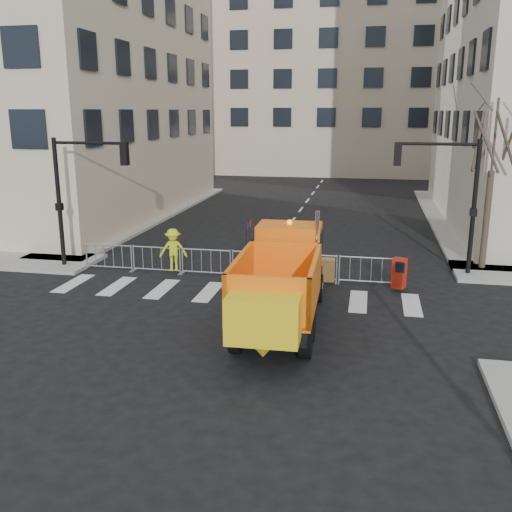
% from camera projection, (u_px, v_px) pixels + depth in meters
% --- Properties ---
extents(ground, '(120.00, 120.00, 0.00)m').
position_uv_depth(ground, '(192.00, 356.00, 15.42)').
color(ground, black).
rests_on(ground, ground).
extents(sidewalk_back, '(64.00, 5.00, 0.15)m').
position_uv_depth(sidewalk_back, '(255.00, 270.00, 23.48)').
color(sidewalk_back, gray).
rests_on(sidewalk_back, ground).
extents(building_far, '(30.00, 18.00, 24.00)m').
position_uv_depth(building_far, '(335.00, 58.00, 61.83)').
color(building_far, '#BEAB91').
rests_on(building_far, ground).
extents(traffic_light_left, '(0.18, 0.18, 5.40)m').
position_uv_depth(traffic_light_left, '(59.00, 204.00, 23.41)').
color(traffic_light_left, black).
rests_on(traffic_light_left, ground).
extents(traffic_light_right, '(0.18, 0.18, 5.40)m').
position_uv_depth(traffic_light_right, '(474.00, 210.00, 22.15)').
color(traffic_light_right, black).
rests_on(traffic_light_right, ground).
extents(crowd_barriers, '(12.60, 0.60, 1.10)m').
position_uv_depth(crowd_barriers, '(232.00, 263.00, 22.65)').
color(crowd_barriers, '#9EA0A5').
rests_on(crowd_barriers, ground).
extents(street_tree, '(3.00, 3.00, 7.50)m').
position_uv_depth(street_tree, '(490.00, 180.00, 22.70)').
color(street_tree, '#382B21').
rests_on(street_tree, ground).
extents(plow_truck, '(2.89, 8.87, 3.42)m').
position_uv_depth(plow_truck, '(282.00, 279.00, 17.14)').
color(plow_truck, black).
rests_on(plow_truck, ground).
extents(cop_a, '(0.74, 0.63, 1.72)m').
position_uv_depth(cop_a, '(299.00, 263.00, 21.47)').
color(cop_a, black).
rests_on(cop_a, ground).
extents(cop_b, '(1.03, 0.93, 1.73)m').
position_uv_depth(cop_b, '(285.00, 262.00, 21.57)').
color(cop_b, black).
rests_on(cop_b, ground).
extents(cop_c, '(1.08, 1.24, 2.00)m').
position_uv_depth(cop_c, '(291.00, 259.00, 21.50)').
color(cop_c, black).
rests_on(cop_c, ground).
extents(worker, '(1.23, 0.89, 1.72)m').
position_uv_depth(worker, '(173.00, 250.00, 22.93)').
color(worker, '#C4D418').
rests_on(worker, sidewalk_back).
extents(newspaper_box, '(0.57, 0.54, 1.10)m').
position_uv_depth(newspaper_box, '(399.00, 273.00, 20.75)').
color(newspaper_box, '#AD1D0D').
rests_on(newspaper_box, sidewalk_back).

